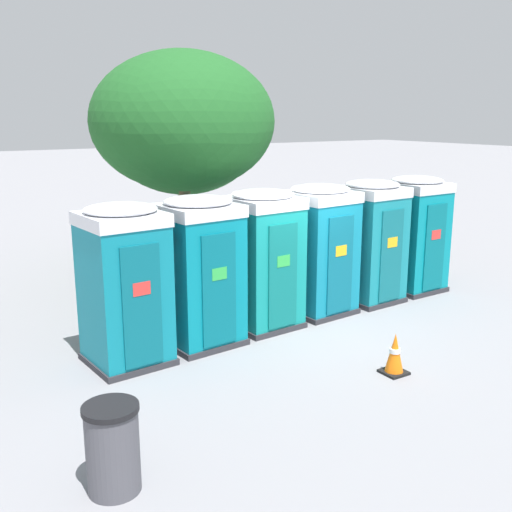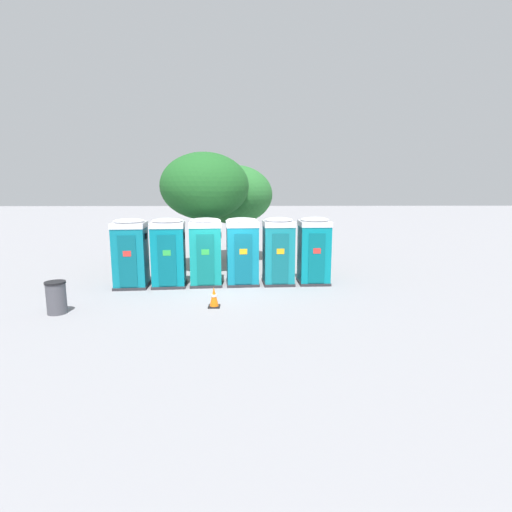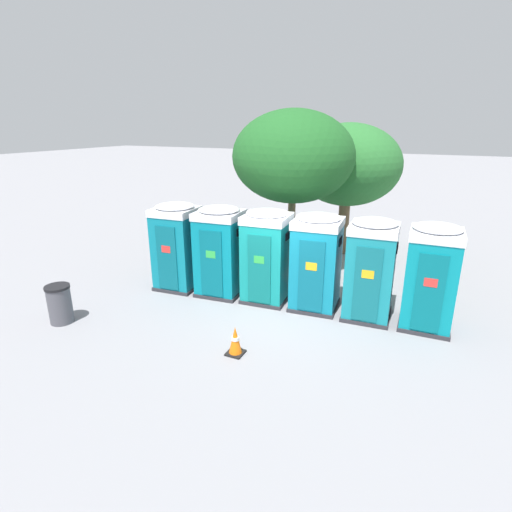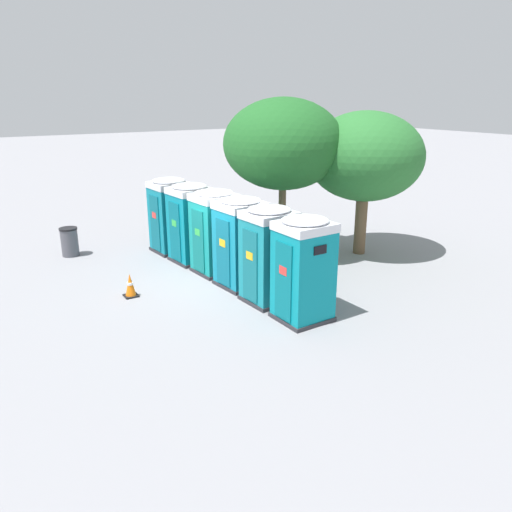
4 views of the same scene
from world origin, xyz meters
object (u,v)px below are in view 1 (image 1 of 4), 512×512
Objects in this scene: street_tree_0 at (183,122)px; traffic_cone at (395,354)px; portapotty_4 at (370,241)px; portapotty_5 at (414,233)px; portapotty_3 at (319,249)px; trash_can at (113,448)px; portapotty_1 at (200,270)px; portapotty_0 at (125,284)px; street_tree_1 at (184,138)px; portapotty_2 at (263,258)px.

street_tree_0 is 8.00× the size of traffic_cone.
traffic_cone is at bearing -126.57° from portapotty_4.
traffic_cone is (-3.57, -3.04, -0.97)m from portapotty_5.
portapotty_3 is 2.64× the size of trash_can.
portapotty_1 is 1.00× the size of portapotty_4.
traffic_cone is at bearing -38.29° from portapotty_0.
portapotty_5 is at bearing -29.23° from street_tree_0.
street_tree_1 is at bearing 59.63° from trash_can.
traffic_cone is (0.80, -5.48, -3.37)m from street_tree_0.
portapotty_0 is 4.50m from street_tree_0.
street_tree_1 is 4.89× the size of trash_can.
street_tree_1 reaches higher than portapotty_5.
street_tree_0 reaches higher than traffic_cone.
portapotty_1 is at bearing -113.57° from street_tree_1.
portapotty_3 is at bearing 74.11° from traffic_cone.
portapotty_0 is 6.74m from street_tree_1.
traffic_cone is at bearing -79.47° from portapotty_2.
portapotty_5 is 3.97× the size of traffic_cone.
portapotty_0 is 1.00× the size of portapotty_4.
portapotty_5 is at bearing 3.11° from portapotty_4.
portapotty_5 reaches higher than trash_can.
portapotty_1 and portapotty_5 have the same top height.
portapotty_2 is at bearing 5.92° from portapotty_0.
portapotty_0 is 0.54× the size of street_tree_1.
portapotty_1 is at bearing -176.36° from portapotty_5.
street_tree_1 is 8.43m from traffic_cone.
portapotty_2 is 1.37m from portapotty_3.
portapotty_3 is 6.46m from trash_can.
street_tree_0 is (1.09, 2.79, 2.40)m from portapotty_1.
street_tree_0 reaches higher than portapotty_1.
traffic_cone is at bearing -54.98° from portapotty_1.
portapotty_0 is 4.10m from portapotty_3.
trash_can is at bearing -152.61° from portapotty_4.
portapotty_1 is at bearing -175.02° from portapotty_3.
trash_can is (-1.31, -3.10, -0.80)m from portapotty_0.
portapotty_0 is 3.46m from trash_can.
portapotty_3 is 3.97× the size of traffic_cone.
portapotty_4 is at bearing 2.52° from portapotty_2.
street_tree_0 reaches higher than portapotty_5.
portapotty_0 is 6.83m from portapotty_5.
portapotty_5 is (6.82, 0.48, 0.00)m from portapotty_0.
street_tree_1 is at bearing 87.24° from traffic_cone.
street_tree_1 is at bearing 55.75° from portapotty_0.
portapotty_0 is at bearing -174.54° from portapotty_1.
trash_can is at bearing -156.24° from portapotty_5.
street_tree_0 reaches higher than street_tree_1.
portapotty_2 is at bearing 6.39° from portapotty_1.
portapotty_0 and portapotty_1 have the same top height.
portapotty_0 reaches higher than trash_can.
portapotty_0 and portapotty_4 have the same top height.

